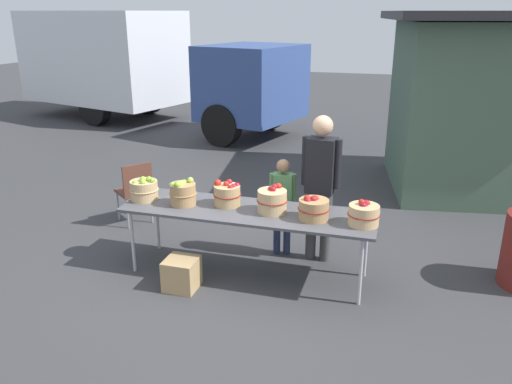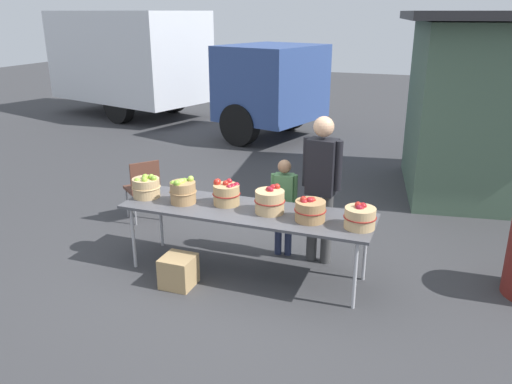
% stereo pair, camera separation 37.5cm
% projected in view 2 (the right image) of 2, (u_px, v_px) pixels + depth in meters
% --- Properties ---
extents(ground_plane, '(40.00, 40.00, 0.00)m').
position_uv_depth(ground_plane, '(247.00, 273.00, 5.68)').
color(ground_plane, '#38383A').
extents(market_table, '(2.70, 0.76, 0.75)m').
position_uv_depth(market_table, '(246.00, 213.00, 5.44)').
color(market_table, '#4C4C51').
rests_on(market_table, ground).
extents(apple_basket_green_0, '(0.32, 0.32, 0.27)m').
position_uv_depth(apple_basket_green_0, '(146.00, 187.00, 5.77)').
color(apple_basket_green_0, tan).
rests_on(apple_basket_green_0, market_table).
extents(apple_basket_green_1, '(0.30, 0.30, 0.29)m').
position_uv_depth(apple_basket_green_1, '(183.00, 191.00, 5.59)').
color(apple_basket_green_1, '#A87F51').
rests_on(apple_basket_green_1, market_table).
extents(apple_basket_red_0, '(0.30, 0.30, 0.28)m').
position_uv_depth(apple_basket_red_0, '(226.00, 193.00, 5.54)').
color(apple_basket_red_0, tan).
rests_on(apple_basket_red_0, market_table).
extents(apple_basket_red_1, '(0.32, 0.32, 0.29)m').
position_uv_depth(apple_basket_red_1, '(270.00, 201.00, 5.32)').
color(apple_basket_red_1, tan).
rests_on(apple_basket_red_1, market_table).
extents(apple_basket_red_2, '(0.32, 0.32, 0.26)m').
position_uv_depth(apple_basket_red_2, '(310.00, 210.00, 5.11)').
color(apple_basket_red_2, '#A87F51').
rests_on(apple_basket_red_2, market_table).
extents(apple_basket_red_3, '(0.32, 0.32, 0.26)m').
position_uv_depth(apple_basket_red_3, '(360.00, 217.00, 4.94)').
color(apple_basket_red_3, tan).
rests_on(apple_basket_red_3, market_table).
extents(vendor_adult, '(0.44, 0.25, 1.69)m').
position_uv_depth(vendor_adult, '(322.00, 179.00, 5.63)').
color(vendor_adult, '#3F3F3F').
rests_on(vendor_adult, ground).
extents(child_customer, '(0.30, 0.19, 1.16)m').
position_uv_depth(child_customer, '(284.00, 200.00, 5.90)').
color(child_customer, '#262D4C').
rests_on(child_customer, ground).
extents(box_truck, '(7.99, 4.20, 2.75)m').
position_uv_depth(box_truck, '(157.00, 62.00, 13.26)').
color(box_truck, silver).
rests_on(box_truck, ground).
extents(folding_chair, '(0.56, 0.56, 0.86)m').
position_uv_depth(folding_chair, '(143.00, 185.00, 6.95)').
color(folding_chair, brown).
rests_on(folding_chair, ground).
extents(produce_crate, '(0.33, 0.33, 0.33)m').
position_uv_depth(produce_crate, '(179.00, 271.00, 5.37)').
color(produce_crate, tan).
rests_on(produce_crate, ground).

